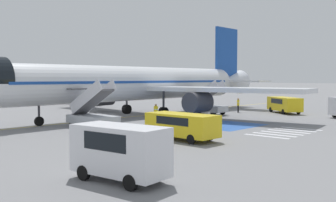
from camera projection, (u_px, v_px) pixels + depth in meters
ground_plane at (130, 116)px, 44.51m from camera, size 600.00×600.00×0.00m
apron_leadline_yellow at (134, 116)px, 43.84m from camera, size 77.31×1.56×0.01m
apron_stand_patch_blue at (205, 123)px, 37.14m from camera, size 6.53×9.98×0.01m
apron_walkway_bar_0 at (266, 136)px, 28.83m from camera, size 0.44×3.60×0.01m
apron_walkway_bar_1 at (274, 135)px, 29.71m from camera, size 0.44×3.60×0.01m
apron_walkway_bar_2 at (281, 133)px, 30.60m from camera, size 0.44×3.60×0.01m
apron_walkway_bar_3 at (288, 131)px, 31.48m from camera, size 0.44×3.60×0.01m
apron_walkway_bar_4 at (295, 130)px, 32.36m from camera, size 0.44×3.60×0.01m
apron_walkway_bar_5 at (301, 129)px, 33.24m from camera, size 0.44×3.60×0.01m
airliner at (139, 84)px, 44.17m from camera, size 43.16×36.93×11.56m
boarding_stairs_forward at (92, 116)px, 34.00m from camera, size 2.28×5.26×4.20m
boarding_stairs_aft at (206, 106)px, 46.45m from camera, size 2.28×5.26×4.05m
fuel_tanker at (80, 94)px, 63.96m from camera, size 4.18×10.77×3.23m
service_van_0 at (182, 124)px, 27.16m from camera, size 2.15×5.33×1.82m
service_van_1 at (120, 148)px, 16.24m from camera, size 2.20×4.40×2.32m
service_van_2 at (284, 104)px, 47.91m from camera, size 4.84×5.53×1.93m
ground_crew_0 at (238, 104)px, 48.86m from camera, size 0.48×0.36×1.79m
ground_crew_1 at (156, 111)px, 39.45m from camera, size 0.29×0.46×1.69m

